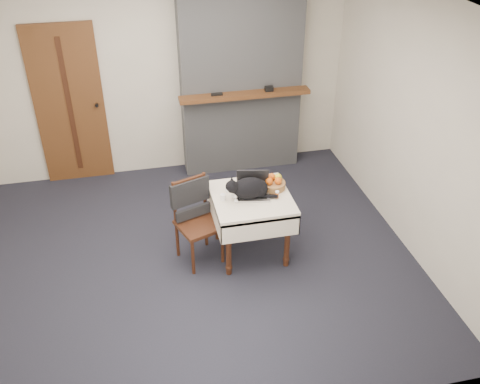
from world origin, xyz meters
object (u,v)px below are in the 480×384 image
object	(u,v)px
chair	(194,209)
door	(70,106)
cat	(250,188)
side_table	(251,206)
fruit_basket	(273,183)
laptop	(253,189)
cream_jar	(223,197)
pill_bottle	(277,194)

from	to	relation	value
chair	door	bearing A→B (deg)	102.82
door	cat	xyz separation A→B (m)	(1.77, -2.01, -0.19)
side_table	fruit_basket	xyz separation A→B (m)	(0.25, 0.11, 0.17)
door	cat	bearing A→B (deg)	-48.59
laptop	door	bearing A→B (deg)	144.06
side_table	fruit_basket	size ratio (longest dim) A/B	3.12
chair	cream_jar	bearing A→B (deg)	-36.67
side_table	cat	size ratio (longest dim) A/B	1.48
laptop	fruit_basket	bearing A→B (deg)	26.11
side_table	chair	world-z (taller)	chair
side_table	pill_bottle	size ratio (longest dim) A/B	10.08
door	side_table	size ratio (longest dim) A/B	2.56
side_table	pill_bottle	xyz separation A→B (m)	(0.24, -0.08, 0.15)
cat	cream_jar	world-z (taller)	cat
laptop	pill_bottle	bearing A→B (deg)	-19.52
cat	cream_jar	size ratio (longest dim) A/B	8.33
chair	fruit_basket	bearing A→B (deg)	-18.31
pill_bottle	fruit_basket	world-z (taller)	fruit_basket
laptop	pill_bottle	world-z (taller)	laptop
laptop	cat	size ratio (longest dim) A/B	0.70
fruit_basket	cat	bearing A→B (deg)	-155.61
door	pill_bottle	size ratio (longest dim) A/B	25.84
side_table	cat	distance (m)	0.22
door	laptop	world-z (taller)	door
laptop	fruit_basket	size ratio (longest dim) A/B	1.48
cream_jar	cat	bearing A→B (deg)	-3.68
cat	cream_jar	bearing A→B (deg)	170.42
side_table	pill_bottle	bearing A→B (deg)	-18.76
pill_bottle	laptop	bearing A→B (deg)	149.54
laptop	chair	distance (m)	0.63
cream_jar	door	bearing A→B (deg)	127.07
chair	cat	bearing A→B (deg)	-30.43
side_table	chair	bearing A→B (deg)	171.63
door	fruit_basket	xyz separation A→B (m)	(2.04, -1.88, -0.24)
cat	fruit_basket	size ratio (longest dim) A/B	2.11
side_table	laptop	xyz separation A→B (m)	(0.03, 0.05, 0.17)
laptop	chair	size ratio (longest dim) A/B	0.41
pill_bottle	cat	bearing A→B (deg)	166.58
laptop	cat	world-z (taller)	cat
cream_jar	pill_bottle	bearing A→B (deg)	-8.60
fruit_basket	chair	xyz separation A→B (m)	(-0.83, -0.02, -0.18)
pill_bottle	chair	size ratio (longest dim) A/B	0.09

